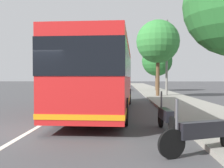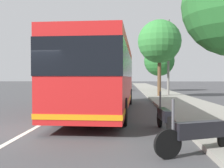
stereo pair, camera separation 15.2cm
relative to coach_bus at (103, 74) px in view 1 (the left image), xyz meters
name	(u,v)px [view 1 (the left image)]	position (x,y,z in m)	size (l,w,h in m)	color
ground_plane	(30,131)	(-4.91, 1.96, -1.90)	(220.00, 220.00, 0.00)	#424244
sidewalk_curb	(177,102)	(5.09, -4.75, -1.83)	(110.00, 3.60, 0.14)	gray
lane_divider_line	(81,102)	(5.09, 1.96, -1.90)	(110.00, 0.16, 0.01)	silver
coach_bus	(103,74)	(0.00, 0.00, 0.00)	(11.86, 3.12, 3.30)	red
motorcycle_far_end	(203,134)	(-7.31, -2.78, -1.42)	(0.95, 2.13, 1.27)	black
motorcycle_by_tree	(166,117)	(-4.81, -2.36, -1.43)	(2.18, 0.32, 1.26)	black
car_oncoming	(96,83)	(36.80, 4.11, -1.22)	(4.67, 1.91, 1.41)	black
car_far_distant	(115,85)	(21.74, 0.09, -1.21)	(4.02, 2.07, 1.43)	red
car_side_street	(118,83)	(35.48, 0.00, -1.16)	(4.47, 2.08, 1.54)	red
car_ahead_same_lane	(102,82)	(48.44, 3.92, -1.20)	(4.33, 1.96, 1.49)	#2D7238
roadside_tree_mid_block	(158,42)	(9.87, -4.01, 2.92)	(3.73, 3.73, 6.71)	brown
roadside_tree_far_block	(157,61)	(20.70, -5.34, 1.92)	(3.84, 3.84, 5.76)	brown
utility_pole	(167,58)	(10.98, -4.96, 1.57)	(0.21, 0.21, 6.95)	slate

